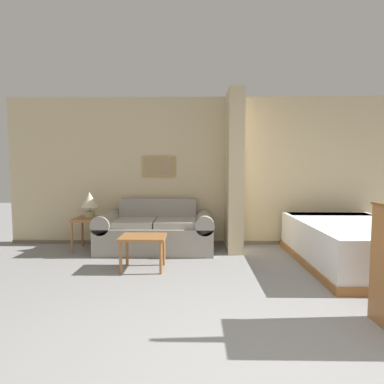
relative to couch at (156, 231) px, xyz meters
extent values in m
cube|color=#CCB78E|center=(1.18, 0.49, 0.98)|extent=(7.70, 0.12, 2.60)
cube|color=#70644E|center=(1.18, 0.42, -0.29)|extent=(7.70, 0.02, 0.06)
cube|color=tan|center=(0.00, 0.41, 1.07)|extent=(0.58, 0.02, 0.36)
cube|color=#9E845B|center=(0.00, 0.40, 1.07)|extent=(0.51, 0.01, 0.29)
cube|color=#CCB78E|center=(1.29, 0.08, 0.98)|extent=(0.24, 0.70, 2.60)
cube|color=gray|center=(0.00, -0.03, -0.11)|extent=(1.32, 0.84, 0.43)
cube|color=gray|center=(0.00, 0.29, 0.31)|extent=(1.32, 0.20, 0.41)
cube|color=gray|center=(-0.80, -0.03, -0.11)|extent=(0.27, 0.84, 0.43)
cylinder|color=gray|center=(-0.80, -0.03, 0.17)|extent=(0.30, 0.84, 0.30)
cube|color=gray|center=(0.80, -0.03, -0.11)|extent=(0.27, 0.84, 0.43)
cylinder|color=gray|center=(0.80, -0.03, 0.17)|extent=(0.30, 0.84, 0.30)
cube|color=#A49F94|center=(-0.33, -0.08, 0.16)|extent=(0.64, 0.60, 0.10)
cube|color=#A49F94|center=(0.33, -0.08, 0.16)|extent=(0.64, 0.60, 0.10)
cube|color=#996033|center=(-0.04, -0.95, 0.12)|extent=(0.60, 0.43, 0.04)
cylinder|color=#996033|center=(-0.30, -1.12, -0.11)|extent=(0.04, 0.04, 0.42)
cylinder|color=#996033|center=(0.21, -1.12, -0.11)|extent=(0.04, 0.04, 0.42)
cylinder|color=#996033|center=(-0.30, -0.77, -0.11)|extent=(0.04, 0.04, 0.42)
cylinder|color=#996033|center=(0.21, -0.77, -0.11)|extent=(0.04, 0.04, 0.42)
cube|color=#996033|center=(-1.10, 0.01, 0.21)|extent=(0.50, 0.50, 0.04)
cylinder|color=#996033|center=(-1.32, -0.21, -0.07)|extent=(0.04, 0.04, 0.51)
cylinder|color=#996033|center=(-0.88, -0.21, -0.07)|extent=(0.04, 0.04, 0.51)
cylinder|color=#996033|center=(-1.32, 0.23, -0.07)|extent=(0.04, 0.04, 0.51)
cylinder|color=#996033|center=(-0.88, 0.23, -0.07)|extent=(0.04, 0.04, 0.51)
cylinder|color=tan|center=(-1.10, 0.01, 0.28)|extent=(0.17, 0.17, 0.10)
cylinder|color=tan|center=(-1.10, 0.01, 0.36)|extent=(0.02, 0.02, 0.07)
cone|color=beige|center=(-1.10, 0.01, 0.52)|extent=(0.28, 0.28, 0.25)
cube|color=#996033|center=(2.89, -0.71, -0.27)|extent=(1.49, 2.16, 0.10)
cube|color=white|center=(2.89, -0.71, 0.03)|extent=(1.45, 2.12, 0.50)
cube|color=white|center=(2.89, 0.13, 0.23)|extent=(1.33, 0.36, 0.10)
camera|label=1|loc=(0.67, -4.87, 1.03)|focal=28.00mm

